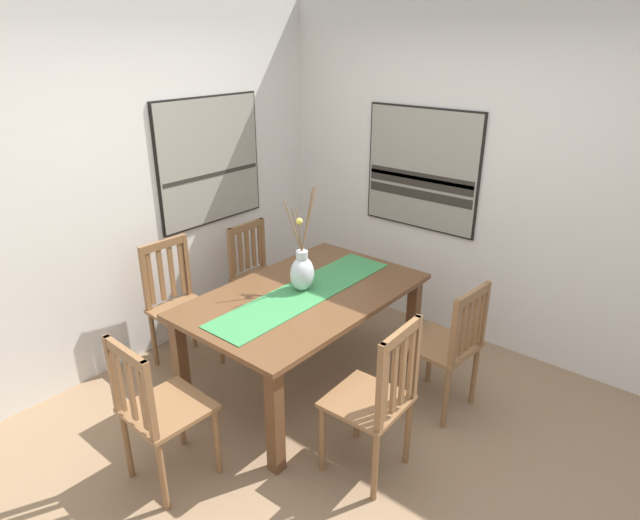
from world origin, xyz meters
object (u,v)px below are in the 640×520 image
(centerpiece_vase, at_px, (302,271))
(chair_0, at_px, (259,274))
(dining_table, at_px, (305,306))
(chair_2, at_px, (179,303))
(painting_on_side_wall, at_px, (422,170))
(chair_3, at_px, (449,344))
(painting_on_back_wall, at_px, (210,161))
(chair_1, at_px, (158,409))
(chair_4, at_px, (376,398))

(centerpiece_vase, relative_size, chair_0, 0.81)
(dining_table, distance_m, chair_2, 1.01)
(chair_2, xyz_separation_m, painting_on_side_wall, (1.79, -0.98, 0.85))
(dining_table, distance_m, chair_3, 1.00)
(painting_on_back_wall, bearing_deg, chair_0, -74.21)
(chair_2, relative_size, painting_on_back_wall, 0.95)
(dining_table, distance_m, chair_0, 0.97)
(chair_1, bearing_deg, chair_0, 28.57)
(dining_table, bearing_deg, centerpiece_vase, 58.27)
(painting_on_back_wall, bearing_deg, dining_table, -102.70)
(chair_0, xyz_separation_m, chair_4, (-0.79, -1.75, 0.02))
(centerpiece_vase, bearing_deg, chair_3, -68.59)
(painting_on_back_wall, bearing_deg, chair_2, -152.90)
(chair_4, height_order, painting_on_side_wall, painting_on_side_wall)
(chair_3, height_order, chair_4, chair_4)
(centerpiece_vase, height_order, chair_1, centerpiece_vase)
(dining_table, bearing_deg, chair_4, -114.32)
(dining_table, relative_size, painting_on_back_wall, 1.63)
(chair_1, height_order, painting_on_side_wall, painting_on_side_wall)
(chair_1, relative_size, chair_3, 1.01)
(dining_table, xyz_separation_m, centerpiece_vase, (0.03, 0.04, 0.25))
(chair_3, distance_m, painting_on_side_wall, 1.57)
(dining_table, xyz_separation_m, chair_2, (-0.39, 0.92, -0.13))
(dining_table, height_order, painting_on_side_wall, painting_on_side_wall)
(centerpiece_vase, distance_m, painting_on_back_wall, 1.36)
(painting_on_back_wall, bearing_deg, chair_4, -107.65)
(dining_table, xyz_separation_m, chair_0, (0.40, 0.87, -0.14))
(chair_4, xyz_separation_m, painting_on_side_wall, (1.80, 0.82, 0.84))
(centerpiece_vase, height_order, chair_0, centerpiece_vase)
(chair_2, bearing_deg, chair_3, -66.76)
(chair_0, xyz_separation_m, painting_on_side_wall, (1.00, -0.93, 0.86))
(dining_table, distance_m, painting_on_side_wall, 1.58)
(painting_on_side_wall, bearing_deg, chair_0, 137.12)
(chair_3, relative_size, chair_4, 0.93)
(painting_on_back_wall, height_order, painting_on_side_wall, painting_on_back_wall)
(chair_4, bearing_deg, chair_3, -2.12)
(dining_table, bearing_deg, painting_on_back_wall, 77.30)
(chair_4, relative_size, painting_on_back_wall, 0.97)
(chair_0, distance_m, chair_4, 1.93)
(painting_on_back_wall, bearing_deg, chair_3, -86.99)
(chair_3, bearing_deg, chair_0, 90.10)
(chair_0, xyz_separation_m, painting_on_back_wall, (-0.11, 0.39, 0.93))
(chair_3, relative_size, painting_on_side_wall, 0.91)
(dining_table, relative_size, chair_0, 1.82)
(chair_1, height_order, chair_4, chair_4)
(chair_0, relative_size, painting_on_side_wall, 0.90)
(centerpiece_vase, distance_m, painting_on_side_wall, 1.46)
(centerpiece_vase, height_order, painting_on_back_wall, painting_on_back_wall)
(chair_0, bearing_deg, chair_1, -151.43)
(centerpiece_vase, bearing_deg, chair_1, -177.79)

